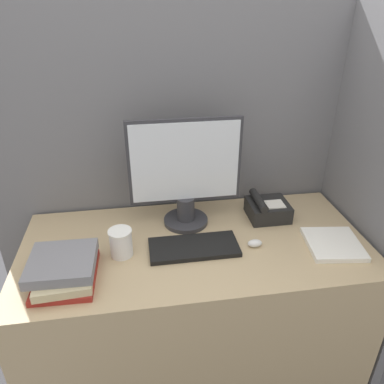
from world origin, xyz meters
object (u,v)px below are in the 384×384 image
coffee_cup (121,243)px  desk_telephone (267,209)px  keyboard (194,247)px  mouse (255,243)px  book_stack (64,269)px  monitor (185,176)px

coffee_cup → desk_telephone: coffee_cup is taller
keyboard → coffee_cup: size_ratio=3.17×
keyboard → coffee_cup: (-0.30, 0.01, 0.05)m
mouse → book_stack: size_ratio=0.21×
keyboard → coffee_cup: bearing=178.0°
keyboard → mouse: mouse is taller
monitor → book_stack: size_ratio=1.73×
book_stack → desk_telephone: bearing=18.9°
monitor → keyboard: monitor is taller
keyboard → mouse: (0.26, -0.02, 0.01)m
coffee_cup → desk_telephone: (0.68, 0.19, -0.02)m
monitor → book_stack: bearing=-147.5°
keyboard → desk_telephone: (0.39, 0.20, 0.03)m
coffee_cup → desk_telephone: bearing=15.4°
mouse → coffee_cup: 0.56m
monitor → desk_telephone: 0.44m
mouse → monitor: bearing=138.1°
keyboard → mouse: bearing=-4.6°
keyboard → book_stack: book_stack is taller
keyboard → desk_telephone: desk_telephone is taller
mouse → desk_telephone: 0.26m
mouse → desk_telephone: (0.13, 0.22, 0.03)m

